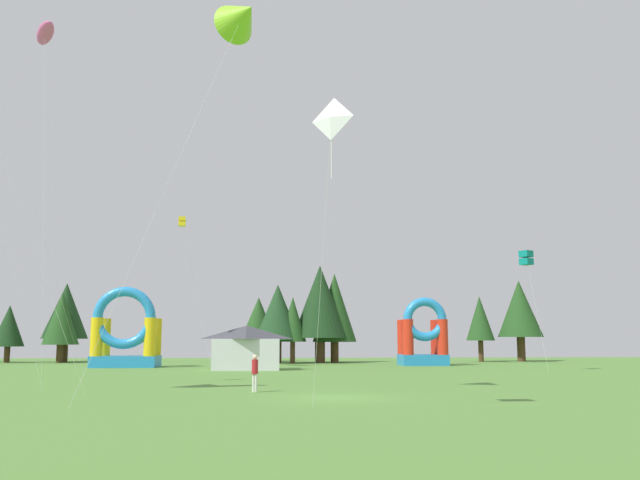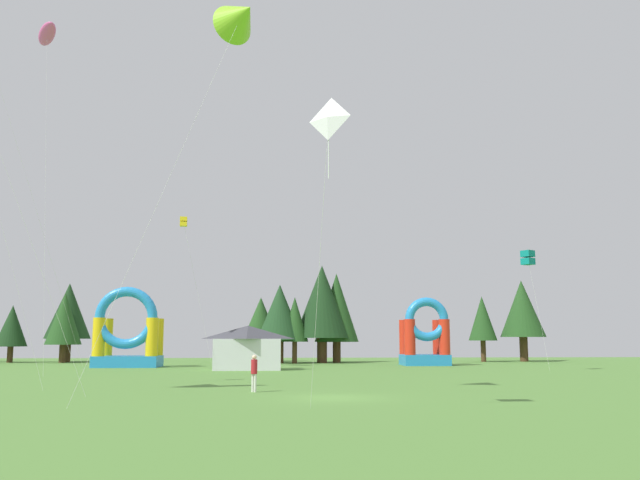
{
  "view_description": "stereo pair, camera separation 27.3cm",
  "coord_description": "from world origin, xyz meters",
  "px_view_note": "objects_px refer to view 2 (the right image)",
  "views": [
    {
      "loc": [
        -2.73,
        -31.41,
        2.76
      ],
      "look_at": [
        0.0,
        8.96,
        8.6
      ],
      "focal_mm": 37.8,
      "sensor_mm": 36.0,
      "label": 1
    },
    {
      "loc": [
        -2.46,
        -31.43,
        2.76
      ],
      "look_at": [
        0.0,
        8.96,
        8.6
      ],
      "focal_mm": 37.8,
      "sensor_mm": 36.0,
      "label": 2
    }
  ],
  "objects_px": {
    "kite_teal_box": "(528,258)",
    "kite_pink_parafoil": "(47,34)",
    "person_far_side": "(254,370)",
    "festival_tent": "(248,348)",
    "kite_white_diamond": "(327,120)",
    "kite_yellow_box": "(184,222)",
    "kite_lime_delta": "(241,16)",
    "inflatable_orange_dome": "(127,338)",
    "inflatable_red_slide": "(425,340)"
  },
  "relations": [
    {
      "from": "kite_teal_box",
      "to": "kite_pink_parafoil",
      "type": "height_order",
      "value": "kite_pink_parafoil"
    },
    {
      "from": "person_far_side",
      "to": "festival_tent",
      "type": "height_order",
      "value": "festival_tent"
    },
    {
      "from": "kite_white_diamond",
      "to": "kite_pink_parafoil",
      "type": "relative_size",
      "value": 0.4
    },
    {
      "from": "kite_yellow_box",
      "to": "kite_lime_delta",
      "type": "xyz_separation_m",
      "value": [
        6.02,
        -24.77,
        6.04
      ]
    },
    {
      "from": "kite_pink_parafoil",
      "to": "inflatable_orange_dome",
      "type": "height_order",
      "value": "kite_pink_parafoil"
    },
    {
      "from": "festival_tent",
      "to": "kite_lime_delta",
      "type": "bearing_deg",
      "value": -88.66
    },
    {
      "from": "kite_pink_parafoil",
      "to": "inflatable_orange_dome",
      "type": "distance_m",
      "value": 27.32
    },
    {
      "from": "kite_yellow_box",
      "to": "kite_pink_parafoil",
      "type": "xyz_separation_m",
      "value": [
        -11.49,
        -1.65,
        15.5
      ]
    },
    {
      "from": "kite_teal_box",
      "to": "kite_white_diamond",
      "type": "bearing_deg",
      "value": -122.35
    },
    {
      "from": "inflatable_orange_dome",
      "to": "inflatable_red_slide",
      "type": "bearing_deg",
      "value": 4.86
    },
    {
      "from": "kite_white_diamond",
      "to": "person_far_side",
      "type": "height_order",
      "value": "kite_white_diamond"
    },
    {
      "from": "kite_white_diamond",
      "to": "inflatable_red_slide",
      "type": "bearing_deg",
      "value": 73.14
    },
    {
      "from": "kite_white_diamond",
      "to": "festival_tent",
      "type": "distance_m",
      "value": 35.12
    },
    {
      "from": "person_far_side",
      "to": "inflatable_red_slide",
      "type": "relative_size",
      "value": 0.28
    },
    {
      "from": "festival_tent",
      "to": "kite_yellow_box",
      "type": "bearing_deg",
      "value": -158.44
    },
    {
      "from": "kite_white_diamond",
      "to": "festival_tent",
      "type": "xyz_separation_m",
      "value": [
        -4.37,
        33.67,
        -9.0
      ]
    },
    {
      "from": "person_far_side",
      "to": "festival_tent",
      "type": "xyz_separation_m",
      "value": [
        -1.39,
        23.24,
        0.75
      ]
    },
    {
      "from": "person_far_side",
      "to": "kite_white_diamond",
      "type": "bearing_deg",
      "value": 149.2
    },
    {
      "from": "kite_lime_delta",
      "to": "festival_tent",
      "type": "distance_m",
      "value": 31.53
    },
    {
      "from": "kite_lime_delta",
      "to": "kite_teal_box",
      "type": "bearing_deg",
      "value": 45.39
    },
    {
      "from": "kite_lime_delta",
      "to": "kite_yellow_box",
      "type": "bearing_deg",
      "value": 103.67
    },
    {
      "from": "inflatable_red_slide",
      "to": "person_far_side",
      "type": "bearing_deg",
      "value": -116.55
    },
    {
      "from": "kite_pink_parafoil",
      "to": "inflatable_red_slide",
      "type": "bearing_deg",
      "value": 19.18
    },
    {
      "from": "kite_teal_box",
      "to": "kite_white_diamond",
      "type": "distance_m",
      "value": 34.95
    },
    {
      "from": "kite_yellow_box",
      "to": "inflatable_red_slide",
      "type": "xyz_separation_m",
      "value": [
        22.39,
        10.13,
        -9.76
      ]
    },
    {
      "from": "festival_tent",
      "to": "person_far_side",
      "type": "bearing_deg",
      "value": -86.59
    },
    {
      "from": "kite_white_diamond",
      "to": "inflatable_red_slide",
      "type": "height_order",
      "value": "kite_white_diamond"
    },
    {
      "from": "kite_teal_box",
      "to": "person_far_side",
      "type": "height_order",
      "value": "kite_teal_box"
    },
    {
      "from": "kite_yellow_box",
      "to": "person_far_side",
      "type": "relative_size",
      "value": 6.78
    },
    {
      "from": "kite_teal_box",
      "to": "inflatable_red_slide",
      "type": "relative_size",
      "value": 1.49
    },
    {
      "from": "kite_teal_box",
      "to": "person_far_side",
      "type": "bearing_deg",
      "value": -138.65
    },
    {
      "from": "kite_pink_parafoil",
      "to": "kite_teal_box",
      "type": "bearing_deg",
      "value": -0.56
    },
    {
      "from": "kite_lime_delta",
      "to": "person_far_side",
      "type": "relative_size",
      "value": 10.4
    },
    {
      "from": "kite_yellow_box",
      "to": "kite_pink_parafoil",
      "type": "bearing_deg",
      "value": -171.83
    },
    {
      "from": "person_far_side",
      "to": "inflatable_orange_dome",
      "type": "height_order",
      "value": "inflatable_orange_dome"
    },
    {
      "from": "kite_yellow_box",
      "to": "kite_pink_parafoil",
      "type": "height_order",
      "value": "kite_pink_parafoil"
    },
    {
      "from": "kite_white_diamond",
      "to": "kite_lime_delta",
      "type": "height_order",
      "value": "kite_lime_delta"
    },
    {
      "from": "kite_teal_box",
      "to": "inflatable_orange_dome",
      "type": "height_order",
      "value": "kite_teal_box"
    },
    {
      "from": "person_far_side",
      "to": "inflatable_orange_dome",
      "type": "relative_size",
      "value": 0.25
    },
    {
      "from": "person_far_side",
      "to": "inflatable_red_slide",
      "type": "bearing_deg",
      "value": -73.35
    },
    {
      "from": "person_far_side",
      "to": "inflatable_red_slide",
      "type": "height_order",
      "value": "inflatable_red_slide"
    },
    {
      "from": "inflatable_red_slide",
      "to": "kite_pink_parafoil",
      "type": "bearing_deg",
      "value": -160.82
    },
    {
      "from": "inflatable_red_slide",
      "to": "festival_tent",
      "type": "distance_m",
      "value": 18.8
    },
    {
      "from": "kite_yellow_box",
      "to": "kite_lime_delta",
      "type": "relative_size",
      "value": 0.65
    },
    {
      "from": "kite_yellow_box",
      "to": "kite_lime_delta",
      "type": "height_order",
      "value": "kite_lime_delta"
    },
    {
      "from": "kite_pink_parafoil",
      "to": "person_far_side",
      "type": "height_order",
      "value": "kite_pink_parafoil"
    },
    {
      "from": "kite_lime_delta",
      "to": "person_far_side",
      "type": "bearing_deg",
      "value": 78.36
    },
    {
      "from": "kite_yellow_box",
      "to": "festival_tent",
      "type": "bearing_deg",
      "value": 21.56
    },
    {
      "from": "kite_white_diamond",
      "to": "inflatable_orange_dome",
      "type": "relative_size",
      "value": 1.57
    },
    {
      "from": "inflatable_red_slide",
      "to": "festival_tent",
      "type": "relative_size",
      "value": 1.18
    }
  ]
}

